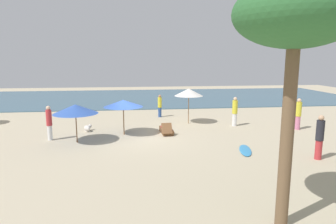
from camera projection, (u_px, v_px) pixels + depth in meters
ground_plane at (139, 138)px, 16.34m from camera, size 60.00×60.00×0.00m
ocean_water at (135, 98)px, 32.95m from camera, size 48.00×16.00×0.06m
umbrella_0 at (189, 92)px, 19.59m from camera, size 1.88×1.88×2.32m
umbrella_2 at (123, 103)px, 16.66m from camera, size 2.20×2.20×1.99m
umbrella_3 at (75, 109)px, 15.09m from camera, size 2.25×2.25×1.98m
lounger_1 at (166, 130)px, 17.28m from camera, size 0.70×1.70×0.71m
person_0 at (298, 114)px, 18.08m from camera, size 0.49×0.49×1.90m
person_1 at (320, 137)px, 12.68m from camera, size 0.44×0.44×1.92m
person_2 at (235, 111)px, 19.03m from camera, size 0.47×0.47×1.86m
person_3 at (160, 106)px, 22.00m from camera, size 0.32×0.32×1.65m
person_4 at (49, 123)px, 15.68m from camera, size 0.41×0.41×1.84m
palm_2 at (295, 18)px, 6.87m from camera, size 2.90×2.90×6.05m
dog at (88, 128)px, 17.77m from camera, size 0.58×0.80×0.37m
surfboard at (245, 150)px, 13.99m from camera, size 1.02×1.92×0.07m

